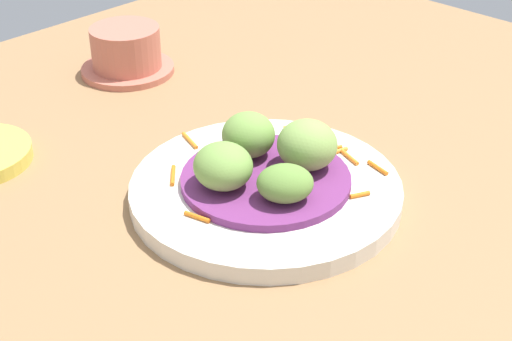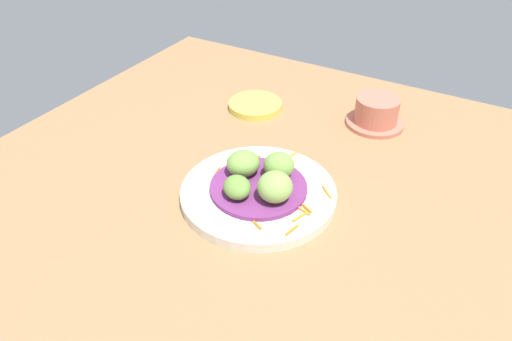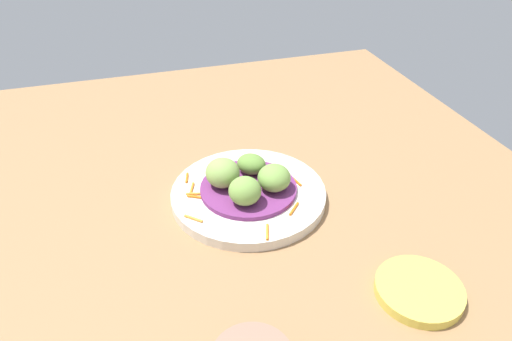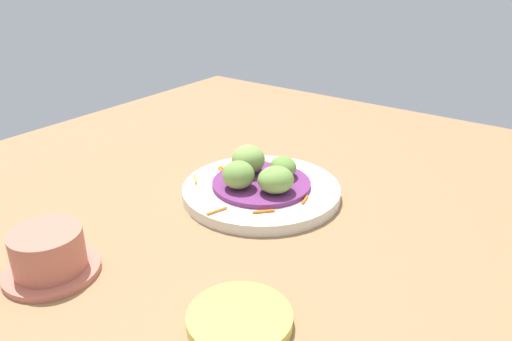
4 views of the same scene
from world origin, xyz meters
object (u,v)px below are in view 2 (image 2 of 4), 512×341
(main_plate, at_px, (258,193))
(guac_scoop_center, at_px, (243,163))
(terracotta_bowl, at_px, (376,113))
(guac_scoop_left, at_px, (279,165))
(guac_scoop_back, at_px, (275,187))
(guac_scoop_right, at_px, (237,187))
(side_plate_small, at_px, (255,105))

(main_plate, xyz_separation_m, guac_scoop_center, (-0.04, 0.02, 0.04))
(terracotta_bowl, bearing_deg, main_plate, -105.41)
(guac_scoop_left, distance_m, guac_scoop_center, 0.06)
(terracotta_bowl, bearing_deg, guac_scoop_center, -112.60)
(guac_scoop_back, bearing_deg, main_plate, 156.79)
(guac_scoop_center, xyz_separation_m, guac_scoop_right, (0.02, -0.05, -0.00))
(guac_scoop_right, bearing_deg, guac_scoop_center, 111.79)
(guac_scoop_left, xyz_separation_m, guac_scoop_back, (0.02, -0.05, 0.00))
(guac_scoop_right, bearing_deg, terracotta_bowl, 73.73)
(guac_scoop_back, xyz_separation_m, terracotta_bowl, (0.05, 0.33, -0.02))
(guac_scoop_back, xyz_separation_m, side_plate_small, (-0.19, 0.27, -0.04))
(main_plate, height_order, guac_scoop_back, guac_scoop_back)
(side_plate_small, relative_size, terracotta_bowl, 0.97)
(guac_scoop_left, bearing_deg, main_plate, -113.21)
(main_plate, xyz_separation_m, guac_scoop_back, (0.04, -0.02, 0.04))
(main_plate, distance_m, side_plate_small, 0.30)
(guac_scoop_right, relative_size, terracotta_bowl, 0.43)
(main_plate, relative_size, guac_scoop_left, 4.97)
(main_plate, bearing_deg, guac_scoop_back, -23.21)
(main_plate, xyz_separation_m, terracotta_bowl, (0.09, 0.32, 0.02))
(guac_scoop_center, bearing_deg, main_plate, -23.21)
(guac_scoop_center, height_order, guac_scoop_right, guac_scoop_center)
(guac_scoop_left, height_order, terracotta_bowl, guac_scoop_left)
(guac_scoop_left, bearing_deg, guac_scoop_right, -113.21)
(guac_scoop_right, distance_m, terracotta_bowl, 0.37)
(guac_scoop_left, relative_size, terracotta_bowl, 0.44)
(side_plate_small, bearing_deg, guac_scoop_right, -64.98)
(terracotta_bowl, bearing_deg, guac_scoop_right, -106.27)
(terracotta_bowl, bearing_deg, guac_scoop_left, -104.30)
(main_plate, relative_size, guac_scoop_back, 4.49)
(guac_scoop_center, height_order, guac_scoop_back, guac_scoop_back)
(guac_scoop_left, distance_m, side_plate_small, 0.28)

